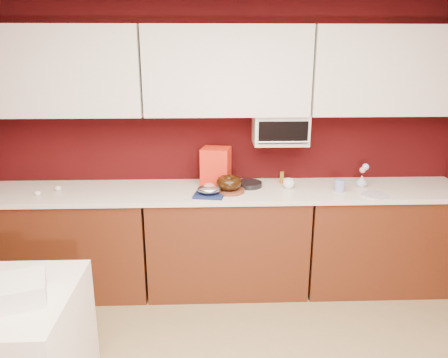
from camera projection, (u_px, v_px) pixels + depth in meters
name	position (u px, v px, depth m)	size (l,w,h in m)	color
wall_back	(226.00, 140.00, 3.82)	(4.00, 0.02, 2.50)	#370708
base_cabinet_left	(71.00, 243.00, 3.71)	(1.31, 0.58, 0.86)	#542410
base_cabinet_center	(227.00, 241.00, 3.76)	(1.31, 0.58, 0.86)	#542410
base_cabinet_right	(380.00, 239.00, 3.80)	(1.31, 0.58, 0.86)	#542410
countertop	(227.00, 192.00, 3.63)	(4.00, 0.62, 0.04)	silver
upper_cabinet_left	(58.00, 71.00, 3.45)	(1.31, 0.33, 0.70)	white
upper_cabinet_center	(227.00, 71.00, 3.49)	(1.31, 0.33, 0.70)	white
upper_cabinet_right	(391.00, 71.00, 3.54)	(1.31, 0.33, 0.70)	white
toaster_oven	(280.00, 129.00, 3.66)	(0.45, 0.30, 0.25)	white
toaster_oven_door	(283.00, 132.00, 3.51)	(0.40, 0.02, 0.18)	black
toaster_oven_handle	(283.00, 142.00, 3.52)	(0.02, 0.02, 0.42)	silver
cake_base	(229.00, 191.00, 3.56)	(0.25, 0.25, 0.02)	brown
bundt_cake	(229.00, 183.00, 3.54)	(0.21, 0.21, 0.09)	black
navy_towel	(209.00, 195.00, 3.46)	(0.23, 0.20, 0.02)	navy
foil_ham_nest	(209.00, 189.00, 3.45)	(0.19, 0.16, 0.07)	silver
roasted_ham	(209.00, 186.00, 3.44)	(0.09, 0.08, 0.06)	#BC6356
pandoro_box	(216.00, 166.00, 3.73)	(0.23, 0.21, 0.32)	red
dark_pan	(249.00, 184.00, 3.70)	(0.22, 0.22, 0.04)	black
coffee_mug	(289.00, 183.00, 3.65)	(0.08, 0.08, 0.09)	white
blue_jar	(340.00, 185.00, 3.56)	(0.08, 0.08, 0.10)	navy
flower_vase	(362.00, 181.00, 3.67)	(0.07, 0.07, 0.11)	#ADB3C4
flower_pink	(363.00, 170.00, 3.65)	(0.05, 0.05, 0.05)	pink
flower_blue	(366.00, 167.00, 3.66)	(0.06, 0.06, 0.06)	#9AB4F7
china_plate	(375.00, 195.00, 3.46)	(0.22, 0.22, 0.01)	silver
amber_bottle	(282.00, 178.00, 3.77)	(0.03, 0.03, 0.10)	brown
egg_left	(37.00, 193.00, 3.47)	(0.05, 0.04, 0.04)	white
egg_right	(58.00, 188.00, 3.58)	(0.06, 0.04, 0.04)	silver
newspaper_stack	(12.00, 291.00, 2.27)	(0.33, 0.27, 0.12)	white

